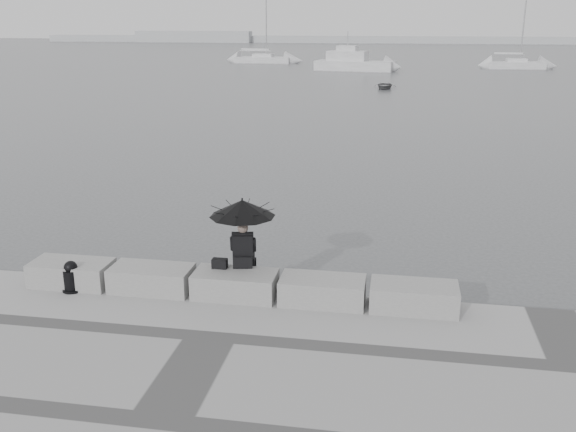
% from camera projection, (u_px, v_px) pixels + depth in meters
% --- Properties ---
extents(ground, '(360.00, 360.00, 0.00)m').
position_uv_depth(ground, '(242.00, 310.00, 13.04)').
color(ground, '#424547').
rests_on(ground, ground).
extents(stone_block_far_left, '(1.60, 0.80, 0.50)m').
position_uv_depth(stone_block_far_left, '(72.00, 273.00, 12.95)').
color(stone_block_far_left, gray).
rests_on(stone_block_far_left, promenade).
extents(stone_block_left, '(1.60, 0.80, 0.50)m').
position_uv_depth(stone_block_left, '(152.00, 279.00, 12.67)').
color(stone_block_left, gray).
rests_on(stone_block_left, promenade).
extents(stone_block_centre, '(1.60, 0.80, 0.50)m').
position_uv_depth(stone_block_centre, '(235.00, 285.00, 12.39)').
color(stone_block_centre, gray).
rests_on(stone_block_centre, promenade).
extents(stone_block_right, '(1.60, 0.80, 0.50)m').
position_uv_depth(stone_block_right, '(322.00, 291.00, 12.12)').
color(stone_block_right, gray).
rests_on(stone_block_right, promenade).
extents(stone_block_far_right, '(1.60, 0.80, 0.50)m').
position_uv_depth(stone_block_far_right, '(414.00, 297.00, 11.84)').
color(stone_block_far_right, gray).
rests_on(stone_block_far_right, promenade).
extents(seated_person, '(1.29, 1.29, 1.39)m').
position_uv_depth(seated_person, '(242.00, 216.00, 12.36)').
color(seated_person, black).
rests_on(seated_person, stone_block_centre).
extents(bag, '(0.29, 0.17, 0.19)m').
position_uv_depth(bag, '(220.00, 263.00, 12.53)').
color(bag, black).
rests_on(bag, stone_block_centre).
extents(mooring_bollard, '(0.40, 0.40, 0.63)m').
position_uv_depth(mooring_bollard, '(72.00, 278.00, 12.65)').
color(mooring_bollard, black).
rests_on(mooring_bollard, promenade).
extents(distant_landmass, '(180.00, 8.00, 2.80)m').
position_uv_depth(distant_landmass, '(358.00, 39.00, 159.62)').
color(distant_landmass, '#ACAFB2').
rests_on(distant_landmass, ground).
extents(sailboat_left, '(7.78, 2.91, 12.90)m').
position_uv_depth(sailboat_left, '(263.00, 59.00, 86.82)').
color(sailboat_left, silver).
rests_on(sailboat_left, ground).
extents(sailboat_right, '(6.57, 2.48, 12.90)m').
position_uv_depth(sailboat_right, '(516.00, 64.00, 76.60)').
color(sailboat_right, silver).
rests_on(sailboat_right, ground).
extents(motor_cruiser, '(9.34, 4.42, 4.50)m').
position_uv_depth(motor_cruiser, '(355.00, 63.00, 73.52)').
color(motor_cruiser, silver).
rests_on(motor_cruiser, ground).
extents(dinghy, '(2.92, 1.33, 0.49)m').
position_uv_depth(dinghy, '(385.00, 86.00, 54.57)').
color(dinghy, slate).
rests_on(dinghy, ground).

